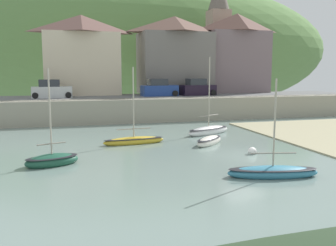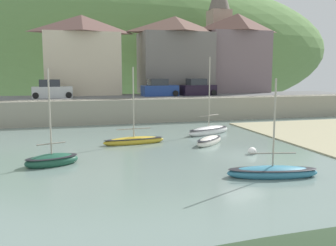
% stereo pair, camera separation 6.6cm
% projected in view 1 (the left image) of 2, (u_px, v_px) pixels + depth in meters
% --- Properties ---
extents(quay_seawall, '(48.00, 9.40, 2.40)m').
position_uv_depth(quay_seawall, '(169.00, 108.00, 39.62)').
color(quay_seawall, gray).
rests_on(quay_seawall, ground).
extents(hillside_backdrop, '(80.00, 44.00, 27.37)m').
position_uv_depth(hillside_backdrop, '(142.00, 49.00, 75.73)').
color(hillside_backdrop, '#5B8444').
rests_on(hillside_backdrop, ground).
extents(waterfront_building_left, '(8.92, 5.29, 9.34)m').
position_uv_depth(waterfront_building_left, '(82.00, 55.00, 43.92)').
color(waterfront_building_left, beige).
rests_on(waterfront_building_left, ground).
extents(waterfront_building_centre, '(9.08, 6.18, 9.61)m').
position_uv_depth(waterfront_building_centre, '(175.00, 55.00, 46.91)').
color(waterfront_building_centre, slate).
rests_on(waterfront_building_centre, ground).
extents(waterfront_building_right, '(8.30, 4.76, 10.28)m').
position_uv_depth(waterfront_building_right, '(237.00, 53.00, 49.10)').
color(waterfront_building_right, slate).
rests_on(waterfront_building_right, ground).
extents(church_with_spire, '(3.00, 3.00, 16.38)m').
position_uv_depth(church_with_spire, '(218.00, 31.00, 52.22)').
color(church_with_spire, gray).
rests_on(church_with_spire, ground).
extents(sailboat_blue_trim, '(3.26, 2.26, 5.57)m').
position_uv_depth(sailboat_blue_trim, '(52.00, 160.00, 20.78)').
color(sailboat_blue_trim, '#1E503C').
rests_on(sailboat_blue_trim, ground).
extents(sailboat_far_left, '(4.59, 1.39, 5.67)m').
position_uv_depth(sailboat_far_left, '(134.00, 140.00, 26.87)').
color(sailboat_far_left, gold).
rests_on(sailboat_far_left, ground).
extents(motorboat_with_cabin, '(4.60, 2.98, 6.57)m').
position_uv_depth(motorboat_with_cabin, '(209.00, 130.00, 31.03)').
color(motorboat_with_cabin, white).
rests_on(motorboat_with_cabin, ground).
extents(sailboat_nearest_shore, '(3.11, 2.99, 0.76)m').
position_uv_depth(sailboat_nearest_shore, '(209.00, 141.00, 26.71)').
color(sailboat_nearest_shore, silver).
rests_on(sailboat_nearest_shore, ground).
extents(fishing_boat_green, '(4.75, 2.24, 5.04)m').
position_uv_depth(fishing_boat_green, '(273.00, 172.00, 18.54)').
color(fishing_boat_green, teal).
rests_on(fishing_boat_green, ground).
extents(parked_car_near_slipway, '(4.13, 1.82, 1.95)m').
position_uv_depth(parked_car_near_slipway, '(52.00, 90.00, 39.27)').
color(parked_car_near_slipway, '#B9BFBD').
rests_on(parked_car_near_slipway, ground).
extents(parked_car_by_wall, '(4.25, 2.09, 1.95)m').
position_uv_depth(parked_car_by_wall, '(159.00, 89.00, 42.35)').
color(parked_car_by_wall, navy).
rests_on(parked_car_by_wall, ground).
extents(parked_car_end_of_row, '(4.26, 2.15, 1.95)m').
position_uv_depth(parked_car_end_of_row, '(198.00, 88.00, 43.57)').
color(parked_car_end_of_row, black).
rests_on(parked_car_end_of_row, ground).
extents(mooring_buoy, '(0.56, 0.56, 0.56)m').
position_uv_depth(mooring_buoy, '(252.00, 151.00, 23.55)').
color(mooring_buoy, silver).
rests_on(mooring_buoy, ground).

